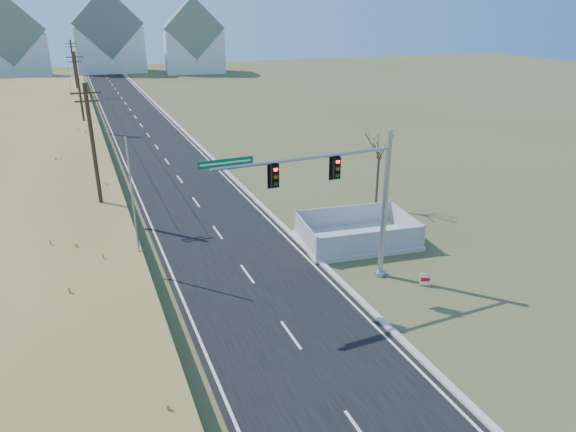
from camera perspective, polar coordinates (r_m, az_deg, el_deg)
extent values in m
plane|color=#485127|center=(24.18, -1.55, -10.69)|extent=(260.00, 260.00, 0.00)
cube|color=black|center=(70.70, -16.42, 10.22)|extent=(8.00, 180.00, 0.06)
cube|color=#B2AFA8|center=(71.23, -13.07, 10.67)|extent=(0.30, 180.00, 0.18)
cylinder|color=#422D1E|center=(35.17, -20.71, 6.35)|extent=(0.26, 0.26, 9.00)
cube|color=#422D1E|center=(34.45, -21.57, 12.60)|extent=(1.80, 0.10, 0.10)
cube|color=#422D1E|center=(34.52, -21.46, 11.79)|extent=(1.40, 0.10, 0.10)
cylinder|color=#422D1E|center=(64.70, -22.12, 12.58)|extent=(0.26, 0.26, 9.00)
cube|color=#422D1E|center=(64.31, -22.62, 15.99)|extent=(1.80, 0.10, 0.10)
cube|color=#422D1E|center=(64.35, -22.56, 15.55)|extent=(1.40, 0.10, 0.10)
cylinder|color=#422D1E|center=(94.52, -22.66, 14.89)|extent=(0.26, 0.26, 9.00)
cube|color=#422D1E|center=(94.26, -23.01, 17.23)|extent=(1.80, 0.10, 0.10)
cube|color=#422D1E|center=(94.28, -22.97, 16.93)|extent=(1.40, 0.10, 0.10)
cube|color=silver|center=(127.88, -28.26, 15.38)|extent=(14.66, 10.95, 9.00)
cube|color=slate|center=(127.64, -28.71, 17.76)|extent=(14.93, 11.17, 14.26)
cube|color=silver|center=(131.71, -19.20, 17.01)|extent=(15.00, 10.00, 10.00)
cube|color=slate|center=(131.48, -19.53, 19.56)|extent=(15.27, 10.20, 15.27)
cube|color=silver|center=(126.39, -10.38, 17.43)|extent=(13.87, 10.31, 9.00)
cube|color=slate|center=(126.15, -10.55, 19.88)|extent=(14.12, 10.51, 13.24)
cylinder|color=#9EA0A5|center=(27.75, 10.15, -6.25)|extent=(0.66, 0.66, 0.22)
cylinder|color=#9EA0A5|center=(26.23, 10.68, 1.05)|extent=(0.29, 0.29, 7.75)
cylinder|color=#9EA0A5|center=(23.15, 2.04, 6.44)|extent=(8.86, 0.44, 0.18)
cube|color=black|center=(24.02, 5.36, 5.38)|extent=(0.35, 0.29, 1.05)
cube|color=black|center=(22.71, -1.51, 4.51)|extent=(0.35, 0.29, 1.05)
cube|color=#056033|center=(21.75, -6.96, 5.91)|extent=(2.44, 0.11, 0.33)
cube|color=#B7B5AD|center=(31.38, 7.60, -2.66)|extent=(7.30, 5.42, 0.26)
cube|color=#B1B1B6|center=(29.26, 9.28, -2.93)|extent=(6.44, 0.88, 1.30)
cube|color=#B1B1B6|center=(32.91, 6.24, 0.06)|extent=(6.44, 0.88, 1.30)
cube|color=#B1B1B6|center=(30.02, 1.95, -2.00)|extent=(0.61, 4.29, 1.30)
cube|color=#B1B1B6|center=(32.40, 12.96, -0.74)|extent=(0.61, 4.29, 1.30)
cube|color=white|center=(27.09, 15.01, -6.82)|extent=(0.51, 0.29, 0.68)
cube|color=red|center=(27.06, 15.02, -6.85)|extent=(0.40, 0.21, 0.20)
cylinder|color=#B7B5AD|center=(28.59, -15.99, -6.00)|extent=(0.33, 0.33, 0.15)
cylinder|color=#9EA0A5|center=(27.16, -16.76, 0.80)|extent=(0.09, 0.09, 7.39)
cylinder|color=#4C3F33|center=(36.47, 9.88, 3.68)|extent=(0.17, 0.17, 3.79)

